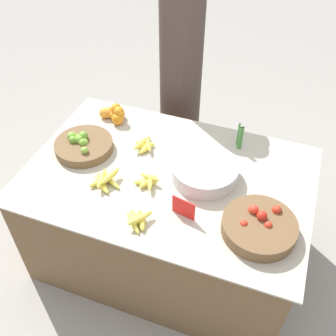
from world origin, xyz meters
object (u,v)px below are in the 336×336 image
object	(u,v)px
lime_bowl	(83,145)
metal_bowl	(205,171)
vendor_person	(180,84)
tomato_basket	(259,226)
price_sign	(183,208)

from	to	relation	value
lime_bowl	metal_bowl	xyz separation A→B (m)	(0.75, 0.02, 0.01)
lime_bowl	vendor_person	distance (m)	0.89
lime_bowl	tomato_basket	bearing A→B (deg)	-12.73
lime_bowl	metal_bowl	distance (m)	0.76
metal_bowl	lime_bowl	bearing A→B (deg)	-178.22
lime_bowl	tomato_basket	distance (m)	1.14
metal_bowl	price_sign	world-z (taller)	price_sign
price_sign	vendor_person	world-z (taller)	vendor_person
tomato_basket	metal_bowl	xyz separation A→B (m)	(-0.36, 0.27, 0.01)
price_sign	tomato_basket	bearing A→B (deg)	16.66
price_sign	vendor_person	size ratio (longest dim) A/B	0.07
lime_bowl	price_sign	world-z (taller)	price_sign
metal_bowl	price_sign	xyz separation A→B (m)	(-0.02, -0.31, 0.01)
tomato_basket	vendor_person	xyz separation A→B (m)	(-0.78, 1.08, 0.01)
price_sign	vendor_person	distance (m)	1.18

